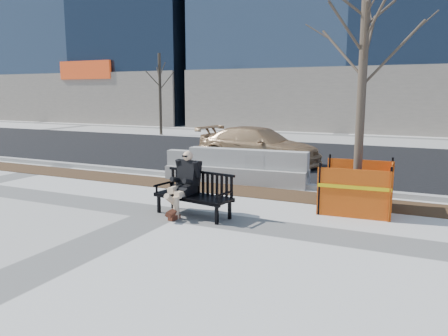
# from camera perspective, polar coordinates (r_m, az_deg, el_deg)

# --- Properties ---
(ground) EXTENTS (120.00, 120.00, 0.00)m
(ground) POSITION_cam_1_polar(r_m,az_deg,el_deg) (9.22, -7.89, -5.79)
(ground) COLOR beige
(ground) RESTS_ON ground
(mulch_strip) EXTENTS (40.00, 1.20, 0.02)m
(mulch_strip) POSITION_cam_1_polar(r_m,az_deg,el_deg) (11.41, -0.75, -2.64)
(mulch_strip) COLOR #47301C
(mulch_strip) RESTS_ON ground
(asphalt_street) EXTENTS (60.00, 10.40, 0.01)m
(asphalt_street) POSITION_cam_1_polar(r_m,az_deg,el_deg) (17.12, 8.39, 1.41)
(asphalt_street) COLOR black
(asphalt_street) RESTS_ON ground
(curb) EXTENTS (60.00, 0.25, 0.12)m
(curb) POSITION_cam_1_polar(r_m,az_deg,el_deg) (12.24, 1.20, -1.53)
(curb) COLOR #9E9B93
(curb) RESTS_ON ground
(bench) EXTENTS (1.76, 0.86, 0.90)m
(bench) POSITION_cam_1_polar(r_m,az_deg,el_deg) (8.95, -3.98, -6.18)
(bench) COLOR black
(bench) RESTS_ON ground
(seated_man) EXTENTS (0.69, 1.00, 1.29)m
(seated_man) POSITION_cam_1_polar(r_m,az_deg,el_deg) (9.13, -4.97, -5.88)
(seated_man) COLOR black
(seated_man) RESTS_ON ground
(tree_fence) EXTENTS (2.27, 2.27, 5.36)m
(tree_fence) POSITION_cam_1_polar(r_m,az_deg,el_deg) (9.78, 16.67, -5.21)
(tree_fence) COLOR orange
(tree_fence) RESTS_ON ground
(sedan) EXTENTS (4.62, 2.37, 1.28)m
(sedan) POSITION_cam_1_polar(r_m,az_deg,el_deg) (15.33, 4.49, 0.51)
(sedan) COLOR #A47E55
(sedan) RESTS_ON ground
(jersey_barrier_left) EXTENTS (2.93, 0.75, 0.83)m
(jersey_barrier_left) POSITION_cam_1_polar(r_m,az_deg,el_deg) (12.35, -1.10, -1.72)
(jersey_barrier_left) COLOR gray
(jersey_barrier_left) RESTS_ON ground
(jersey_barrier_right) EXTENTS (3.35, 0.88, 0.95)m
(jersey_barrier_right) POSITION_cam_1_polar(r_m,az_deg,el_deg) (12.05, 2.99, -2.02)
(jersey_barrier_right) COLOR #9E9B93
(jersey_barrier_right) RESTS_ON ground
(far_tree_left) EXTENTS (2.24, 2.24, 5.06)m
(far_tree_left) POSITION_cam_1_polar(r_m,az_deg,el_deg) (26.32, -8.15, 4.30)
(far_tree_left) COLOR #41372A
(far_tree_left) RESTS_ON ground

